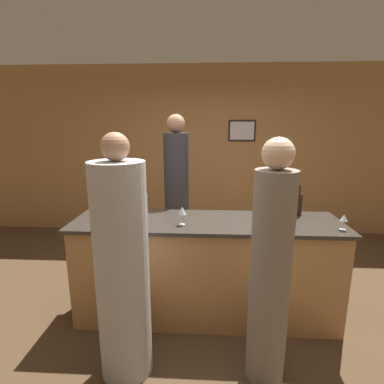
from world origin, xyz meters
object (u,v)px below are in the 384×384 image
at_px(ice_bucket, 138,205).
at_px(wine_bottle_0, 298,204).
at_px(guest_0, 270,273).
at_px(guest_1, 122,270).
at_px(bartender, 177,204).

bearing_deg(ice_bucket, wine_bottle_0, 3.44).
bearing_deg(wine_bottle_0, ice_bucket, -176.56).
bearing_deg(guest_0, ice_bucket, 143.28).
relative_size(guest_0, wine_bottle_0, 5.88).
xyz_separation_m(guest_0, guest_1, (-1.06, 0.00, -0.01)).
bearing_deg(guest_0, wine_bottle_0, 64.71).
xyz_separation_m(bartender, wine_bottle_0, (1.26, -0.51, 0.16)).
xyz_separation_m(guest_1, ice_bucket, (-0.08, 0.84, 0.25)).
xyz_separation_m(wine_bottle_0, ice_bucket, (-1.58, -0.09, -0.01)).
height_order(wine_bottle_0, ice_bucket, wine_bottle_0).
height_order(guest_0, ice_bucket, guest_0).
bearing_deg(guest_1, ice_bucket, 95.11).
height_order(bartender, wine_bottle_0, bartender).
relative_size(bartender, ice_bucket, 9.46).
bearing_deg(bartender, guest_0, 119.21).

